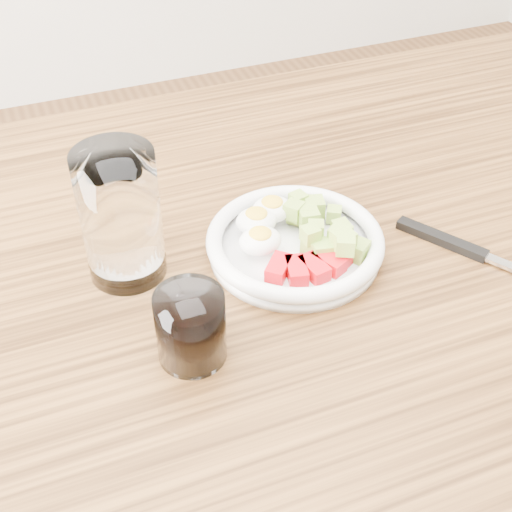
{
  "coord_description": "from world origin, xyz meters",
  "views": [
    {
      "loc": [
        -0.22,
        -0.52,
        1.29
      ],
      "look_at": [
        -0.01,
        0.01,
        0.8
      ],
      "focal_mm": 50.0,
      "sensor_mm": 36.0,
      "label": 1
    }
  ],
  "objects": [
    {
      "name": "dining_table",
      "position": [
        0.0,
        0.0,
        0.67
      ],
      "size": [
        1.5,
        0.9,
        0.77
      ],
      "color": "brown",
      "rests_on": "ground"
    },
    {
      "name": "bowl",
      "position": [
        0.04,
        0.03,
        0.79
      ],
      "size": [
        0.2,
        0.2,
        0.05
      ],
      "color": "white",
      "rests_on": "dining_table"
    },
    {
      "name": "water_glass",
      "position": [
        -0.14,
        0.07,
        0.84
      ],
      "size": [
        0.08,
        0.08,
        0.15
      ],
      "primitive_type": "cylinder",
      "color": "white",
      "rests_on": "dining_table"
    },
    {
      "name": "fork",
      "position": [
        0.23,
        -0.04,
        0.78
      ],
      "size": [
        0.14,
        0.2,
        0.01
      ],
      "color": "black",
      "rests_on": "dining_table"
    },
    {
      "name": "coffee_glass",
      "position": [
        -0.11,
        -0.07,
        0.81
      ],
      "size": [
        0.07,
        0.07,
        0.08
      ],
      "color": "white",
      "rests_on": "dining_table"
    }
  ]
}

